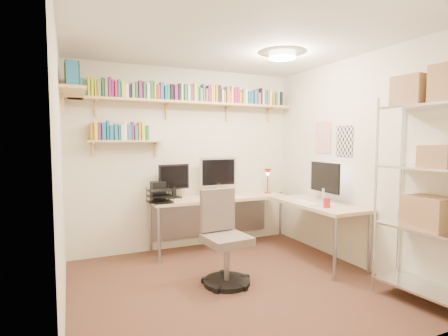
{
  "coord_description": "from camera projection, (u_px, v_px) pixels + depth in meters",
  "views": [
    {
      "loc": [
        -1.53,
        -3.19,
        1.5
      ],
      "look_at": [
        0.14,
        0.55,
        1.18
      ],
      "focal_mm": 28.0,
      "sensor_mm": 36.0,
      "label": 1
    }
  ],
  "objects": [
    {
      "name": "wall_shelves",
      "position": [
        160.0,
        100.0,
        4.49
      ],
      "size": [
        3.12,
        1.09,
        0.8
      ],
      "color": "#D3B977",
      "rests_on": "ground"
    },
    {
      "name": "ground",
      "position": [
        233.0,
        285.0,
        3.64
      ],
      "size": [
        3.2,
        3.2,
        0.0
      ],
      "primitive_type": "plane",
      "color": "#492C1F",
      "rests_on": "ground"
    },
    {
      "name": "wire_rack",
      "position": [
        433.0,
        154.0,
        3.1
      ],
      "size": [
        0.48,
        0.86,
        2.14
      ],
      "rotation": [
        0.0,
        0.0,
        0.09
      ],
      "color": "silver",
      "rests_on": "ground"
    },
    {
      "name": "office_chair",
      "position": [
        224.0,
        244.0,
        3.69
      ],
      "size": [
        0.52,
        0.53,
        0.99
      ],
      "rotation": [
        0.0,
        0.0,
        0.09
      ],
      "color": "black",
      "rests_on": "ground"
    },
    {
      "name": "room_shell",
      "position": [
        234.0,
        136.0,
        3.53
      ],
      "size": [
        3.24,
        3.04,
        2.52
      ],
      "color": "beige",
      "rests_on": "ground"
    },
    {
      "name": "corner_desk",
      "position": [
        235.0,
        199.0,
        4.67
      ],
      "size": [
        2.25,
        1.91,
        1.27
      ],
      "color": "tan",
      "rests_on": "ground"
    }
  ]
}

